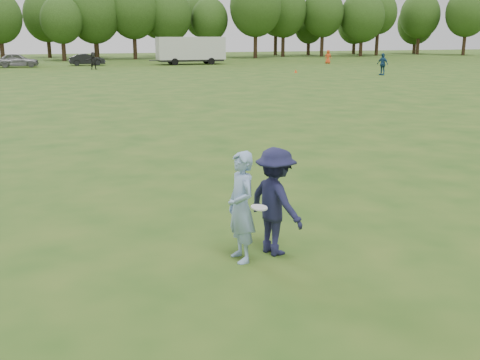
{
  "coord_description": "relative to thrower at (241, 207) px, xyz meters",
  "views": [
    {
      "loc": [
        -3.11,
        -8.23,
        3.71
      ],
      "look_at": [
        -0.03,
        1.19,
        1.1
      ],
      "focal_mm": 42.0,
      "sensor_mm": 36.0,
      "label": 1
    }
  ],
  "objects": [
    {
      "name": "car_f",
      "position": [
        1.02,
        60.32,
        -0.27
      ],
      "size": [
        4.06,
        1.51,
        1.33
      ],
      "primitive_type": "imported",
      "rotation": [
        0.0,
        0.0,
        1.6
      ],
      "color": "black",
      "rests_on": "ground"
    },
    {
      "name": "disc_in_play",
      "position": [
        0.2,
        -0.31,
        0.07
      ],
      "size": [
        0.29,
        0.29,
        0.06
      ],
      "color": "white",
      "rests_on": "ground"
    },
    {
      "name": "ground",
      "position": [
        0.35,
        -0.13,
        -0.93
      ],
      "size": [
        200.0,
        200.0,
        0.0
      ],
      "primitive_type": "plane",
      "color": "#234B15",
      "rests_on": "ground"
    },
    {
      "name": "thrower",
      "position": [
        0.0,
        0.0,
        0.0
      ],
      "size": [
        0.52,
        0.72,
        1.86
      ],
      "primitive_type": "imported",
      "rotation": [
        0.0,
        0.0,
        -1.46
      ],
      "color": "#85A4CE",
      "rests_on": "ground"
    },
    {
      "name": "field_cone",
      "position": [
        19.16,
        41.53,
        -0.78
      ],
      "size": [
        0.28,
        0.28,
        0.3
      ],
      "primitive_type": "cone",
      "color": "#E73D0C",
      "rests_on": "ground"
    },
    {
      "name": "player_far_c",
      "position": [
        29.21,
        54.78,
        -0.1
      ],
      "size": [
        0.97,
        0.9,
        1.67
      ],
      "primitive_type": "imported",
      "rotation": [
        0.0,
        0.0,
        2.52
      ],
      "color": "#EA471B",
      "rests_on": "ground"
    },
    {
      "name": "car_e",
      "position": [
        -6.48,
        58.97,
        -0.17
      ],
      "size": [
        4.54,
        1.97,
        1.52
      ],
      "primitive_type": "imported",
      "rotation": [
        0.0,
        0.0,
        1.53
      ],
      "color": "slate",
      "rests_on": "ground"
    },
    {
      "name": "player_far_d",
      "position": [
        1.23,
        52.68,
        -0.05
      ],
      "size": [
        1.67,
        0.61,
        1.77
      ],
      "primitive_type": "imported",
      "rotation": [
        0.0,
        0.0,
        0.06
      ],
      "color": "#262626",
      "rests_on": "ground"
    },
    {
      "name": "player_far_b",
      "position": [
        25.26,
        36.27,
        0.04
      ],
      "size": [
        0.85,
        1.23,
        1.94
      ],
      "primitive_type": "imported",
      "rotation": [
        0.0,
        0.0,
        -1.2
      ],
      "color": "navy",
      "rests_on": "ground"
    },
    {
      "name": "cargo_trailer",
      "position": [
        12.97,
        58.68,
        0.84
      ],
      "size": [
        9.0,
        2.75,
        3.2
      ],
      "color": "silver",
      "rests_on": "ground"
    },
    {
      "name": "defender",
      "position": [
        0.65,
        0.12,
        -0.0
      ],
      "size": [
        1.05,
        1.36,
        1.86
      ],
      "primitive_type": "imported",
      "rotation": [
        0.0,
        0.0,
        1.91
      ],
      "color": "#1B1C3C",
      "rests_on": "ground"
    },
    {
      "name": "treeline",
      "position": [
        3.16,
        76.77,
        5.33
      ],
      "size": [
        130.35,
        18.39,
        11.74
      ],
      "color": "#332114",
      "rests_on": "ground"
    }
  ]
}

